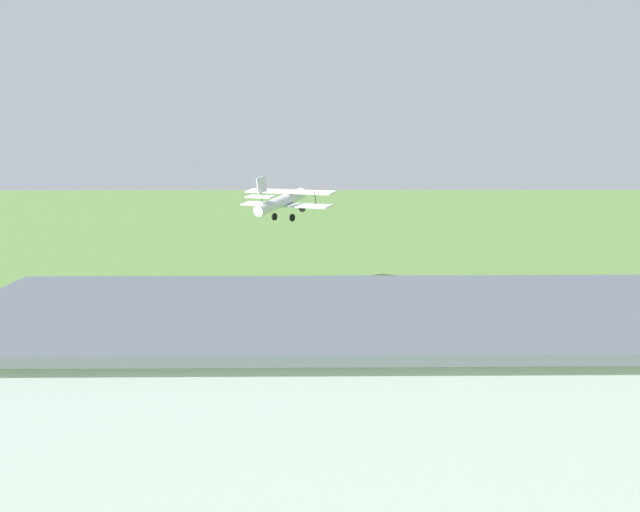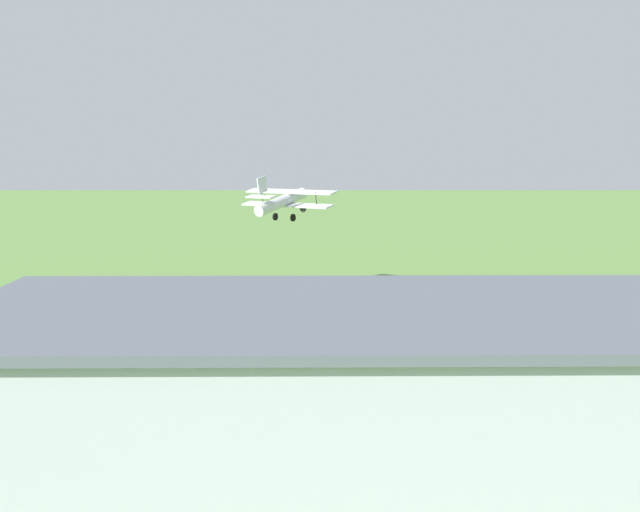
{
  "view_description": "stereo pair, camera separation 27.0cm",
  "coord_description": "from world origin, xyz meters",
  "px_view_note": "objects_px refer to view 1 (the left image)",
  "views": [
    {
      "loc": [
        5.95,
        72.71,
        12.33
      ],
      "look_at": [
        5.38,
        10.69,
        4.95
      ],
      "focal_mm": 50.43,
      "sensor_mm": 36.0,
      "label": 1
    },
    {
      "loc": [
        5.68,
        72.71,
        12.33
      ],
      "look_at": [
        5.38,
        10.69,
        4.95
      ],
      "focal_mm": 50.43,
      "sensor_mm": 36.0,
      "label": 2
    }
  ],
  "objects_px": {
    "person_by_parked_cars": "(255,347)",
    "person_watching_takeoff": "(99,345)",
    "hangar": "(454,389)",
    "car_yellow": "(54,367)",
    "biplane": "(283,201)",
    "person_walking_on_apron": "(581,348)"
  },
  "relations": [
    {
      "from": "person_by_parked_cars",
      "to": "person_watching_takeoff",
      "type": "xyz_separation_m",
      "value": [
        9.25,
        -0.6,
        0.05
      ]
    },
    {
      "from": "hangar",
      "to": "person_watching_takeoff",
      "type": "distance_m",
      "value": 26.35
    },
    {
      "from": "car_yellow",
      "to": "person_watching_takeoff",
      "type": "distance_m",
      "value": 5.74
    },
    {
      "from": "car_yellow",
      "to": "person_by_parked_cars",
      "type": "relative_size",
      "value": 2.85
    },
    {
      "from": "biplane",
      "to": "hangar",
      "type": "bearing_deg",
      "value": 100.3
    },
    {
      "from": "car_yellow",
      "to": "person_by_parked_cars",
      "type": "bearing_deg",
      "value": -154.02
    },
    {
      "from": "person_watching_takeoff",
      "to": "hangar",
      "type": "bearing_deg",
      "value": 133.37
    },
    {
      "from": "car_yellow",
      "to": "person_watching_takeoff",
      "type": "xyz_separation_m",
      "value": [
        -1.08,
        -5.63,
        -0.03
      ]
    },
    {
      "from": "biplane",
      "to": "person_walking_on_apron",
      "type": "xyz_separation_m",
      "value": [
        -18.17,
        25.28,
        -7.15
      ]
    },
    {
      "from": "person_by_parked_cars",
      "to": "person_watching_takeoff",
      "type": "bearing_deg",
      "value": -3.7
    },
    {
      "from": "biplane",
      "to": "person_watching_takeoff",
      "type": "height_order",
      "value": "biplane"
    },
    {
      "from": "hangar",
      "to": "car_yellow",
      "type": "relative_size",
      "value": 8.42
    },
    {
      "from": "hangar",
      "to": "person_by_parked_cars",
      "type": "bearing_deg",
      "value": -64.62
    },
    {
      "from": "person_walking_on_apron",
      "to": "person_by_parked_cars",
      "type": "distance_m",
      "value": 19.07
    },
    {
      "from": "biplane",
      "to": "car_yellow",
      "type": "distance_m",
      "value": 32.67
    },
    {
      "from": "hangar",
      "to": "car_yellow",
      "type": "bearing_deg",
      "value": -35.14
    },
    {
      "from": "person_walking_on_apron",
      "to": "person_watching_takeoff",
      "type": "height_order",
      "value": "person_watching_takeoff"
    },
    {
      "from": "hangar",
      "to": "person_by_parked_cars",
      "type": "height_order",
      "value": "hangar"
    },
    {
      "from": "biplane",
      "to": "car_yellow",
      "type": "relative_size",
      "value": 1.91
    },
    {
      "from": "biplane",
      "to": "person_watching_takeoff",
      "type": "distance_m",
      "value": 27.2
    },
    {
      "from": "person_walking_on_apron",
      "to": "person_by_parked_cars",
      "type": "bearing_deg",
      "value": -1.42
    },
    {
      "from": "car_yellow",
      "to": "person_walking_on_apron",
      "type": "height_order",
      "value": "car_yellow"
    }
  ]
}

